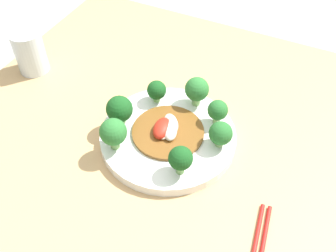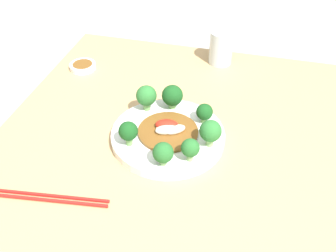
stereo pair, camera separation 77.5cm
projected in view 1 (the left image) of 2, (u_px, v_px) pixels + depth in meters
The scene contains 11 objects.
table at pixel (180, 229), 1.04m from camera, with size 0.96×0.85×0.72m.
plate at pixel (168, 137), 0.77m from camera, with size 0.27×0.27×0.02m.
broccoli_northeast at pixel (218, 111), 0.76m from camera, with size 0.04×0.04×0.05m.
broccoli_southeast at pixel (181, 159), 0.67m from camera, with size 0.04×0.04×0.06m.
broccoli_east at pixel (221, 134), 0.72m from camera, with size 0.04×0.04×0.05m.
broccoli_southwest at pixel (113, 132), 0.71m from camera, with size 0.05×0.05×0.07m.
broccoli_north at pixel (197, 90), 0.79m from camera, with size 0.05×0.05×0.06m.
broccoli_northwest at pixel (157, 90), 0.80m from camera, with size 0.04×0.04×0.05m.
broccoli_west at pixel (119, 109), 0.76m from camera, with size 0.05×0.05×0.06m.
stirfry_center at pixel (167, 130), 0.76m from camera, with size 0.14×0.14×0.03m.
drinking_glass at pixel (30, 52), 0.89m from camera, with size 0.07×0.07×0.10m.
Camera 1 is at (0.19, -0.48, 1.31)m, focal length 42.00 mm.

